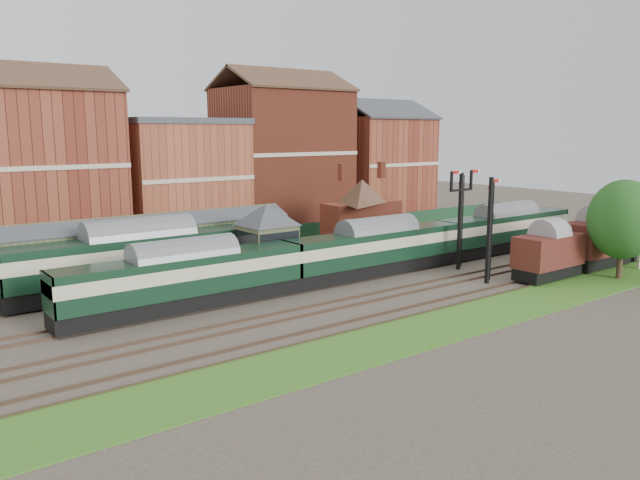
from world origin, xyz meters
TOP-DOWN VIEW (x-y plane):
  - ground at (0.00, 0.00)m, footprint 160.00×160.00m
  - grass_back at (0.00, 16.00)m, footprint 90.00×4.50m
  - grass_front at (0.00, -12.00)m, footprint 90.00×5.00m
  - fence at (0.00, 18.00)m, footprint 90.00×0.12m
  - platform at (-5.00, 9.75)m, footprint 55.00×3.40m
  - signal_box at (-3.00, 3.25)m, footprint 5.40×5.40m
  - brick_hut at (5.00, 3.25)m, footprint 3.20×2.64m
  - station_building at (12.00, 9.75)m, footprint 8.10×8.10m
  - canopy at (-11.00, 9.75)m, footprint 26.00×3.89m
  - semaphore_bracket at (12.04, -2.50)m, footprint 3.60×0.25m
  - semaphore_siding at (10.02, -7.00)m, footprint 1.23×0.25m
  - town_backdrop at (-0.18, 25.00)m, footprint 69.00×10.00m
  - dmu_train at (5.20, 0.00)m, footprint 49.44×2.60m
  - platform_railcar at (-11.64, 6.50)m, footprint 18.67×2.94m
  - goods_van_a at (14.76, -9.00)m, footprint 6.02×2.61m
  - goods_van_b at (21.82, -9.00)m, footprint 6.82×2.96m
  - tree_far at (19.30, -12.29)m, footprint 5.29×5.29m

SIDE VIEW (x-z plane):
  - ground at x=0.00m, z-range 0.00..0.00m
  - grass_back at x=0.00m, z-range 0.00..0.06m
  - grass_front at x=0.00m, z-range 0.00..0.06m
  - platform at x=-5.00m, z-range 0.00..1.00m
  - fence at x=0.00m, z-range 0.00..1.50m
  - brick_hut at x=5.00m, z-range -0.28..2.67m
  - goods_van_a at x=14.76m, z-range 0.25..3.91m
  - dmu_train at x=5.20m, z-range 0.34..4.13m
  - goods_van_b at x=21.82m, z-range 0.26..4.40m
  - platform_railcar at x=-11.64m, z-range 0.36..4.66m
  - signal_box at x=-3.00m, z-range 0.19..6.19m
  - station_building at x=12.00m, z-range 1.01..6.91m
  - semaphore_siding at x=10.02m, z-range 0.16..8.16m
  - canopy at x=-11.00m, z-range 2.54..6.62m
  - semaphore_bracket at x=12.04m, z-range 0.54..8.72m
  - tree_far at x=19.30m, z-range 0.81..8.53m
  - town_backdrop at x=-0.18m, z-range -1.00..15.00m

